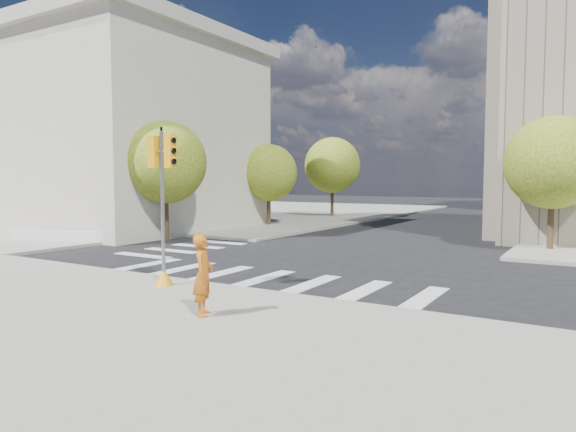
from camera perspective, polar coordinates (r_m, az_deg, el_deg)
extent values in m
plane|color=black|center=(18.86, 1.07, -5.97)|extent=(160.00, 160.00, 0.00)
cube|color=gray|center=(51.38, -3.62, 0.46)|extent=(28.00, 40.00, 0.15)
cube|color=beige|center=(38.04, -19.52, 7.92)|extent=(18.00, 14.00, 12.00)
cube|color=#B2AD9E|center=(39.00, -19.75, 17.19)|extent=(19.00, 15.00, 0.80)
cylinder|color=#382616|center=(28.29, -13.38, -0.23)|extent=(0.28, 0.28, 2.45)
sphere|color=#335E1B|center=(28.23, -13.48, 5.82)|extent=(4.40, 4.40, 4.40)
cylinder|color=#382616|center=(36.08, -2.15, 0.56)|extent=(0.28, 0.28, 2.17)
sphere|color=#335E1B|center=(36.02, -2.16, 4.82)|extent=(4.00, 4.00, 4.00)
cylinder|color=#382616|center=(44.74, 4.92, 1.51)|extent=(0.28, 0.28, 2.62)
sphere|color=#335E1B|center=(44.72, 4.95, 5.65)|extent=(4.80, 4.80, 4.80)
cylinder|color=#382616|center=(26.20, 27.14, -0.98)|extent=(0.28, 0.28, 2.38)
sphere|color=#335E1B|center=(26.13, 27.35, 5.30)|extent=(4.20, 4.20, 4.20)
cylinder|color=#382616|center=(38.15, 28.47, 0.52)|extent=(0.28, 0.28, 2.52)
sphere|color=#335E1B|center=(38.11, 28.62, 5.18)|extent=(4.60, 4.60, 4.60)
cylinder|color=#382616|center=(50.13, 29.15, 1.09)|extent=(0.28, 0.28, 2.27)
sphere|color=#335E1B|center=(50.09, 29.26, 4.21)|extent=(4.00, 4.00, 4.00)
cylinder|color=black|center=(30.10, 28.84, 5.20)|extent=(0.12, 0.12, 8.00)
cube|color=black|center=(30.47, 29.10, 12.74)|extent=(0.35, 0.18, 0.22)
cone|color=#F39F0C|center=(15.78, -13.63, -6.59)|extent=(0.56, 0.56, 0.50)
cylinder|color=gray|center=(15.54, -13.75, 0.77)|extent=(0.11, 0.11, 4.55)
cylinder|color=black|center=(15.58, -13.90, 9.35)|extent=(0.07, 0.07, 0.12)
cylinder|color=gray|center=(15.54, -13.86, 6.96)|extent=(0.90, 0.17, 0.06)
cube|color=#F39F0C|center=(15.84, -14.70, 6.89)|extent=(0.33, 0.26, 0.95)
cube|color=#F39F0C|center=(15.24, -12.98, 7.04)|extent=(0.33, 0.26, 0.95)
imported|color=#C35F12|center=(12.05, -9.41, -6.46)|extent=(0.72, 0.82, 1.89)
cube|color=silver|center=(28.74, -23.49, -2.04)|extent=(5.73, 2.58, 0.50)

